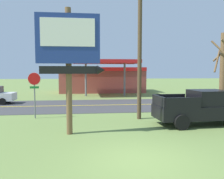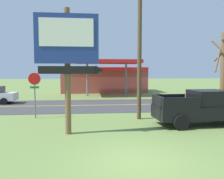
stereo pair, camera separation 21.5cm
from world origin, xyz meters
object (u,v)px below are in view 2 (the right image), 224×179
Objects in this scene: gas_station at (104,79)px; pickup_black_parked_on_lawn at (202,108)px; utility_pole at (140,42)px; bare_tree at (224,73)px; motel_sign at (68,50)px; stop_sign at (35,87)px.

gas_station is 22.17m from pickup_black_parked_on_lawn.
utility_pole reaches higher than bare_tree.
stop_sign is (-2.53, 4.20, -1.97)m from motel_sign.
motel_sign is at bearing -58.95° from stop_sign.
motel_sign is 5.28m from stop_sign.
gas_station is (-0.93, 19.80, -2.89)m from utility_pole.
pickup_black_parked_on_lawn is at bearing -31.88° from utility_pole.
gas_station is (-6.58, 19.71, -0.98)m from bare_tree.
pickup_black_parked_on_lawn is at bearing -140.33° from bare_tree.
motel_sign reaches higher than pickup_black_parked_on_lawn.
bare_tree is 1.05× the size of pickup_black_parked_on_lawn.
bare_tree is (9.75, 3.35, -1.08)m from motel_sign.
motel_sign is 1.13× the size of pickup_black_parked_on_lawn.
stop_sign is at bearing 171.93° from utility_pole.
utility_pole is 1.72× the size of pickup_black_parked_on_lawn.
bare_tree is (12.28, -0.85, 0.89)m from stop_sign.
gas_station reaches higher than stop_sign.
utility_pole reaches higher than gas_station.
gas_station is at bearing 108.46° from bare_tree.
motel_sign is 0.66× the size of utility_pole.
motel_sign is at bearing -161.06° from bare_tree.
utility_pole reaches higher than motel_sign.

